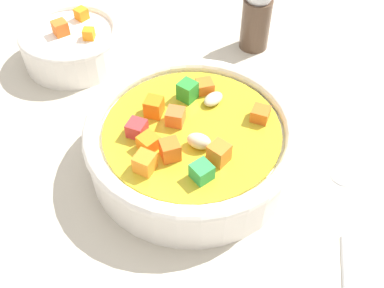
{
  "coord_description": "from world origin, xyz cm",
  "views": [
    {
      "loc": [
        -22.64,
        -12.92,
        31.48
      ],
      "look_at": [
        0.0,
        0.0,
        2.27
      ],
      "focal_mm": 41.36,
      "sensor_mm": 36.0,
      "label": 1
    }
  ],
  "objects_px": {
    "soup_bowl_main": "(192,141)",
    "spoon": "(347,243)",
    "side_bowl_small": "(72,43)",
    "pepper_shaker": "(257,16)"
  },
  "relations": [
    {
      "from": "soup_bowl_main",
      "to": "spoon",
      "type": "xyz_separation_m",
      "value": [
        -0.02,
        -0.15,
        -0.02
      ]
    },
    {
      "from": "spoon",
      "to": "side_bowl_small",
      "type": "distance_m",
      "value": 0.35
    },
    {
      "from": "spoon",
      "to": "pepper_shaker",
      "type": "distance_m",
      "value": 0.27
    },
    {
      "from": "side_bowl_small",
      "to": "pepper_shaker",
      "type": "distance_m",
      "value": 0.21
    },
    {
      "from": "spoon",
      "to": "pepper_shaker",
      "type": "relative_size",
      "value": 2.55
    },
    {
      "from": "spoon",
      "to": "pepper_shaker",
      "type": "height_order",
      "value": "pepper_shaker"
    },
    {
      "from": "soup_bowl_main",
      "to": "pepper_shaker",
      "type": "height_order",
      "value": "pepper_shaker"
    },
    {
      "from": "spoon",
      "to": "pepper_shaker",
      "type": "xyz_separation_m",
      "value": [
        0.21,
        0.17,
        0.04
      ]
    },
    {
      "from": "side_bowl_small",
      "to": "pepper_shaker",
      "type": "relative_size",
      "value": 1.35
    },
    {
      "from": "spoon",
      "to": "pepper_shaker",
      "type": "bearing_deg",
      "value": 21.17
    }
  ]
}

